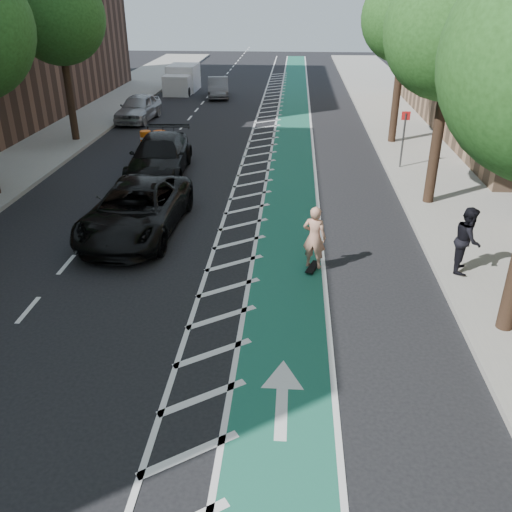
# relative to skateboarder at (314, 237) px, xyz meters

# --- Properties ---
(ground) EXTENTS (120.00, 120.00, 0.00)m
(ground) POSITION_rel_skateboarder_xyz_m (-3.70, -2.59, -0.98)
(ground) COLOR black
(ground) RESTS_ON ground
(bike_lane) EXTENTS (2.00, 90.00, 0.01)m
(bike_lane) POSITION_rel_skateboarder_xyz_m (-0.70, 7.41, -0.97)
(bike_lane) COLOR #1B5E4B
(bike_lane) RESTS_ON ground
(buffer_strip) EXTENTS (1.40, 90.00, 0.01)m
(buffer_strip) POSITION_rel_skateboarder_xyz_m (-2.20, 7.41, -0.97)
(buffer_strip) COLOR silver
(buffer_strip) RESTS_ON ground
(sidewalk_right) EXTENTS (5.00, 90.00, 0.15)m
(sidewalk_right) POSITION_rel_skateboarder_xyz_m (5.80, 7.41, -0.90)
(sidewalk_right) COLOR gray
(sidewalk_right) RESTS_ON ground
(curb_right) EXTENTS (0.12, 90.00, 0.16)m
(curb_right) POSITION_rel_skateboarder_xyz_m (3.35, 7.41, -0.90)
(curb_right) COLOR gray
(curb_right) RESTS_ON ground
(curb_left) EXTENTS (0.12, 90.00, 0.16)m
(curb_left) POSITION_rel_skateboarder_xyz_m (-10.75, 7.41, -0.90)
(curb_left) COLOR gray
(curb_left) RESTS_ON ground
(tree_r_c) EXTENTS (4.20, 4.20, 7.90)m
(tree_r_c) POSITION_rel_skateboarder_xyz_m (4.20, 5.41, 4.79)
(tree_r_c) COLOR #382619
(tree_r_c) RESTS_ON ground
(tree_r_d) EXTENTS (4.20, 4.20, 7.90)m
(tree_r_d) POSITION_rel_skateboarder_xyz_m (4.20, 13.41, 4.79)
(tree_r_d) COLOR #382619
(tree_r_d) RESTS_ON ground
(tree_l_d) EXTENTS (4.20, 4.20, 7.90)m
(tree_l_d) POSITION_rel_skateboarder_xyz_m (-11.60, 13.41, 4.79)
(tree_l_d) COLOR #382619
(tree_l_d) RESTS_ON ground
(sign_post) EXTENTS (0.35, 0.08, 2.47)m
(sign_post) POSITION_rel_skateboarder_xyz_m (3.90, 9.41, 0.37)
(sign_post) COLOR #4C4C4C
(sign_post) RESTS_ON ground
(skateboard) EXTENTS (0.45, 0.79, 0.10)m
(skateboard) POSITION_rel_skateboarder_xyz_m (-0.00, -0.00, -0.90)
(skateboard) COLOR black
(skateboard) RESTS_ON ground
(skateboarder) EXTENTS (0.74, 0.60, 1.75)m
(skateboarder) POSITION_rel_skateboarder_xyz_m (0.00, 0.00, 0.00)
(skateboarder) COLOR tan
(skateboarder) RESTS_ON skateboard
(suv_near) EXTENTS (2.79, 5.70, 1.56)m
(suv_near) POSITION_rel_skateboarder_xyz_m (-5.47, 2.17, -0.20)
(suv_near) COLOR black
(suv_near) RESTS_ON ground
(suv_far) EXTENTS (2.50, 5.52, 1.57)m
(suv_far) POSITION_rel_skateboarder_xyz_m (-6.10, 8.05, -0.19)
(suv_far) COLOR black
(suv_far) RESTS_ON ground
(car_silver) EXTENTS (2.08, 4.50, 1.49)m
(car_silver) POSITION_rel_skateboarder_xyz_m (-9.70, 18.07, -0.23)
(car_silver) COLOR #A8A9AE
(car_silver) RESTS_ON ground
(car_grey) EXTENTS (1.95, 4.20, 1.33)m
(car_grey) POSITION_rel_skateboarder_xyz_m (-6.12, 26.06, -0.31)
(car_grey) COLOR slate
(car_grey) RESTS_ON ground
(pedestrian) EXTENTS (0.88, 1.02, 1.79)m
(pedestrian) POSITION_rel_skateboarder_xyz_m (4.00, -0.02, 0.07)
(pedestrian) COLOR black
(pedestrian) RESTS_ON sidewalk_right
(box_truck) EXTENTS (2.11, 4.50, 1.86)m
(box_truck) POSITION_rel_skateboarder_xyz_m (-9.10, 28.10, -0.12)
(box_truck) COLOR silver
(box_truck) RESTS_ON ground
(barrel_a) EXTENTS (0.62, 0.62, 0.85)m
(barrel_a) POSITION_rel_skateboarder_xyz_m (-6.24, 0.52, -0.58)
(barrel_a) COLOR #E5580C
(barrel_a) RESTS_ON ground
(barrel_b) EXTENTS (0.74, 0.74, 1.02)m
(barrel_b) POSITION_rel_skateboarder_xyz_m (-6.90, 11.41, -0.50)
(barrel_b) COLOR #E4520C
(barrel_b) RESTS_ON ground
(barrel_c) EXTENTS (0.65, 0.65, 0.89)m
(barrel_c) POSITION_rel_skateboarder_xyz_m (-7.70, 11.91, -0.56)
(barrel_c) COLOR #E55B0C
(barrel_c) RESTS_ON ground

